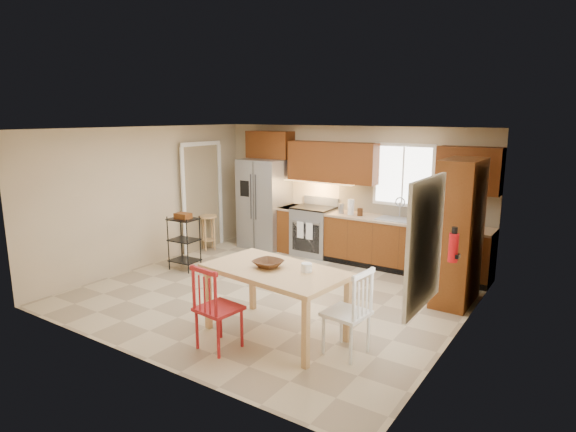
# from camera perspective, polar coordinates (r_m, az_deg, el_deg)

# --- Properties ---
(floor) EXTENTS (5.50, 5.50, 0.00)m
(floor) POSITION_cam_1_polar(r_m,az_deg,el_deg) (7.53, -1.86, -9.11)
(floor) COLOR tan
(floor) RESTS_ON ground
(ceiling) EXTENTS (5.50, 5.00, 0.02)m
(ceiling) POSITION_cam_1_polar(r_m,az_deg,el_deg) (7.03, -2.00, 10.29)
(ceiling) COLOR silver
(ceiling) RESTS_ON ground
(wall_back) EXTENTS (5.50, 0.02, 2.50)m
(wall_back) POSITION_cam_1_polar(r_m,az_deg,el_deg) (9.29, 7.07, 2.84)
(wall_back) COLOR #CCB793
(wall_back) RESTS_ON ground
(wall_front) EXTENTS (5.50, 0.02, 2.50)m
(wall_front) POSITION_cam_1_polar(r_m,az_deg,el_deg) (5.40, -17.57, -4.22)
(wall_front) COLOR #CCB793
(wall_front) RESTS_ON ground
(wall_left) EXTENTS (0.02, 5.00, 2.50)m
(wall_left) POSITION_cam_1_polar(r_m,az_deg,el_deg) (9.03, -16.30, 2.19)
(wall_left) COLOR #CCB793
(wall_left) RESTS_ON ground
(wall_right) EXTENTS (0.02, 5.00, 2.50)m
(wall_right) POSITION_cam_1_polar(r_m,az_deg,el_deg) (6.05, 19.84, -2.67)
(wall_right) COLOR #CCB793
(wall_right) RESTS_ON ground
(refrigerator) EXTENTS (0.92, 0.75, 1.82)m
(refrigerator) POSITION_cam_1_polar(r_m,az_deg,el_deg) (9.91, -2.78, 1.49)
(refrigerator) COLOR gray
(refrigerator) RESTS_ON floor
(range_stove) EXTENTS (0.76, 0.63, 0.92)m
(range_stove) POSITION_cam_1_polar(r_m,az_deg,el_deg) (9.43, 3.10, -1.85)
(range_stove) COLOR gray
(range_stove) RESTS_ON floor
(base_cabinet_narrow) EXTENTS (0.30, 0.60, 0.90)m
(base_cabinet_narrow) POSITION_cam_1_polar(r_m,az_deg,el_deg) (9.73, 0.36, -1.46)
(base_cabinet_narrow) COLOR brown
(base_cabinet_narrow) RESTS_ON floor
(base_cabinet_run) EXTENTS (2.92, 0.60, 0.90)m
(base_cabinet_run) POSITION_cam_1_polar(r_m,az_deg,el_deg) (8.69, 13.68, -3.43)
(base_cabinet_run) COLOR brown
(base_cabinet_run) RESTS_ON floor
(dishwasher) EXTENTS (0.60, 0.02, 0.78)m
(dishwasher) POSITION_cam_1_polar(r_m,az_deg,el_deg) (8.26, 16.63, -4.40)
(dishwasher) COLOR black
(dishwasher) RESTS_ON floor
(backsplash) EXTENTS (2.92, 0.03, 0.55)m
(backsplash) POSITION_cam_1_polar(r_m,az_deg,el_deg) (8.80, 14.55, 1.55)
(backsplash) COLOR beige
(backsplash) RESTS_ON wall_back
(upper_over_fridge) EXTENTS (1.00, 0.35, 0.55)m
(upper_over_fridge) POSITION_cam_1_polar(r_m,az_deg,el_deg) (9.92, -2.16, 8.44)
(upper_over_fridge) COLOR #642F10
(upper_over_fridge) RESTS_ON wall_back
(upper_left_block) EXTENTS (1.80, 0.35, 0.75)m
(upper_left_block) POSITION_cam_1_polar(r_m,az_deg,el_deg) (9.18, 5.27, 6.39)
(upper_left_block) COLOR #642F10
(upper_left_block) RESTS_ON wall_back
(upper_right_block) EXTENTS (1.00, 0.35, 0.75)m
(upper_right_block) POSITION_cam_1_polar(r_m,az_deg,el_deg) (8.29, 20.70, 5.10)
(upper_right_block) COLOR #642F10
(upper_right_block) RESTS_ON wall_back
(window_back) EXTENTS (1.12, 0.04, 1.12)m
(window_back) POSITION_cam_1_polar(r_m,az_deg,el_deg) (8.79, 13.52, 4.72)
(window_back) COLOR white
(window_back) RESTS_ON wall_back
(sink) EXTENTS (0.62, 0.46, 0.16)m
(sink) POSITION_cam_1_polar(r_m,az_deg,el_deg) (8.66, 12.63, -0.65)
(sink) COLOR gray
(sink) RESTS_ON base_cabinet_run
(undercab_glow) EXTENTS (1.60, 0.30, 0.01)m
(undercab_glow) POSITION_cam_1_polar(r_m,az_deg,el_deg) (9.35, 3.53, 4.08)
(undercab_glow) COLOR #FFBF66
(undercab_glow) RESTS_ON wall_back
(soap_bottle) EXTENTS (0.09, 0.09, 0.19)m
(soap_bottle) POSITION_cam_1_polar(r_m,az_deg,el_deg) (8.41, 14.83, -0.17)
(soap_bottle) COLOR #B60C12
(soap_bottle) RESTS_ON base_cabinet_run
(paper_towel) EXTENTS (0.12, 0.12, 0.28)m
(paper_towel) POSITION_cam_1_polar(r_m,az_deg,el_deg) (8.91, 7.47, 1.07)
(paper_towel) COLOR white
(paper_towel) RESTS_ON base_cabinet_run
(canister_steel) EXTENTS (0.11, 0.11, 0.18)m
(canister_steel) POSITION_cam_1_polar(r_m,az_deg,el_deg) (9.00, 6.32, 0.89)
(canister_steel) COLOR gray
(canister_steel) RESTS_ON base_cabinet_run
(canister_wood) EXTENTS (0.10, 0.10, 0.14)m
(canister_wood) POSITION_cam_1_polar(r_m,az_deg,el_deg) (8.81, 8.53, 0.46)
(canister_wood) COLOR #492A13
(canister_wood) RESTS_ON base_cabinet_run
(pantry) EXTENTS (0.50, 0.95, 2.10)m
(pantry) POSITION_cam_1_polar(r_m,az_deg,el_deg) (7.30, 19.60, -1.84)
(pantry) COLOR brown
(pantry) RESTS_ON floor
(fire_extinguisher) EXTENTS (0.12, 0.12, 0.36)m
(fire_extinguisher) POSITION_cam_1_polar(r_m,az_deg,el_deg) (6.25, 19.01, -3.57)
(fire_extinguisher) COLOR #B60C12
(fire_extinguisher) RESTS_ON wall_right
(window_right) EXTENTS (0.04, 1.02, 1.32)m
(window_right) POSITION_cam_1_polar(r_m,az_deg,el_deg) (4.94, 15.95, -3.19)
(window_right) COLOR white
(window_right) RESTS_ON wall_right
(doorway) EXTENTS (0.04, 0.95, 2.10)m
(doorway) POSITION_cam_1_polar(r_m,az_deg,el_deg) (9.88, -10.18, 2.11)
(doorway) COLOR #8C7A59
(doorway) RESTS_ON wall_left
(dining_table) EXTENTS (1.83, 1.16, 0.85)m
(dining_table) POSITION_cam_1_polar(r_m,az_deg,el_deg) (6.04, -1.49, -10.20)
(dining_table) COLOR tan
(dining_table) RESTS_ON floor
(chair_red) EXTENTS (0.53, 0.53, 1.02)m
(chair_red) POSITION_cam_1_polar(r_m,az_deg,el_deg) (5.74, -8.21, -10.61)
(chair_red) COLOR maroon
(chair_red) RESTS_ON floor
(chair_white) EXTENTS (0.53, 0.53, 1.02)m
(chair_white) POSITION_cam_1_polar(r_m,az_deg,el_deg) (5.60, 6.95, -11.17)
(chair_white) COLOR white
(chair_white) RESTS_ON floor
(table_bowl) EXTENTS (0.39, 0.39, 0.09)m
(table_bowl) POSITION_cam_1_polar(r_m,az_deg,el_deg) (5.95, -2.37, -6.11)
(table_bowl) COLOR #492A13
(table_bowl) RESTS_ON dining_table
(table_jar) EXTENTS (0.16, 0.16, 0.17)m
(table_jar) POSITION_cam_1_polar(r_m,az_deg,el_deg) (5.77, 2.22, -6.35)
(table_jar) COLOR white
(table_jar) RESTS_ON dining_table
(bar_stool) EXTENTS (0.43, 0.43, 0.71)m
(bar_stool) POSITION_cam_1_polar(r_m,az_deg,el_deg) (9.90, -9.37, -1.95)
(bar_stool) COLOR tan
(bar_stool) RESTS_ON floor
(utility_cart) EXTENTS (0.51, 0.41, 0.96)m
(utility_cart) POSITION_cam_1_polar(r_m,az_deg,el_deg) (8.70, -12.20, -3.12)
(utility_cart) COLOR black
(utility_cart) RESTS_ON floor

